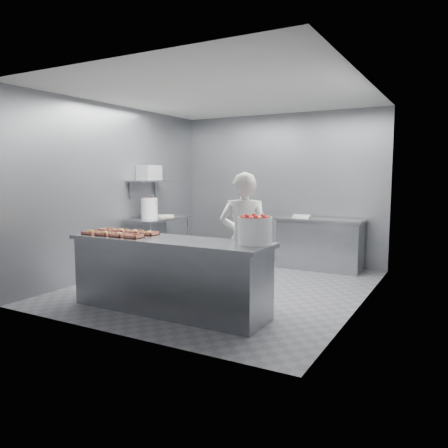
{
  "coord_description": "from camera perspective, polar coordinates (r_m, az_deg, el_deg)",
  "views": [
    {
      "loc": [
        3.11,
        -5.57,
        1.67
      ],
      "look_at": [
        0.13,
        -0.2,
        0.97
      ],
      "focal_mm": 35.0,
      "sensor_mm": 36.0,
      "label": 1
    }
  ],
  "objects": [
    {
      "name": "ceiling",
      "position": [
        6.47,
        -0.17,
        16.56
      ],
      "size": [
        4.5,
        4.5,
        0.0
      ],
      "primitive_type": "plane",
      "rotation": [
        3.14,
        0.0,
        0.0
      ],
      "color": "white",
      "rests_on": "wall_back"
    },
    {
      "name": "strawberry_tub",
      "position": [
        4.85,
        4.06,
        -0.67
      ],
      "size": [
        0.38,
        0.38,
        0.31
      ],
      "color": "white",
      "rests_on": "service_counter"
    },
    {
      "name": "back_counter",
      "position": [
        7.88,
        12.4,
        -2.52
      ],
      "size": [
        1.5,
        0.6,
        0.9
      ],
      "color": "slate",
      "rests_on": "ground"
    },
    {
      "name": "wall_back",
      "position": [
        8.42,
        7.35,
        4.63
      ],
      "size": [
        4.0,
        0.04,
        2.8
      ],
      "primitive_type": "cube",
      "color": "slate",
      "rests_on": "ground"
    },
    {
      "name": "prep_table",
      "position": [
        7.86,
        -8.56,
        -1.43
      ],
      "size": [
        0.6,
        1.2,
        0.9
      ],
      "color": "slate",
      "rests_on": "ground"
    },
    {
      "name": "wall_shelf",
      "position": [
        7.9,
        -9.66,
        5.55
      ],
      "size": [
        0.35,
        0.9,
        0.03
      ],
      "primitive_type": "cube",
      "color": "slate",
      "rests_on": "wall_left"
    },
    {
      "name": "tray_3",
      "position": [
        5.42,
        -11.63,
        -1.58
      ],
      "size": [
        0.19,
        0.18,
        0.04
      ],
      "color": "tan",
      "rests_on": "service_counter"
    },
    {
      "name": "wall_left",
      "position": [
        7.56,
        -13.55,
        4.29
      ],
      "size": [
        0.04,
        4.5,
        2.8
      ],
      "primitive_type": "cube",
      "color": "slate",
      "rests_on": "ground"
    },
    {
      "name": "worker",
      "position": [
        5.44,
        2.64,
        -2.19
      ],
      "size": [
        0.71,
        0.58,
        1.7
      ],
      "primitive_type": "imported",
      "rotation": [
        0.0,
        0.0,
        3.45
      ],
      "color": "silver",
      "rests_on": "ground"
    },
    {
      "name": "bucket_lid",
      "position": [
        8.05,
        -7.79,
        1.06
      ],
      "size": [
        0.37,
        0.37,
        0.03
      ],
      "primitive_type": "cylinder",
      "rotation": [
        0.0,
        0.0,
        0.06
      ],
      "color": "white",
      "rests_on": "prep_table"
    },
    {
      "name": "tray_0",
      "position": [
        5.92,
        -16.96,
        -1.03
      ],
      "size": [
        0.19,
        0.18,
        0.06
      ],
      "color": "tan",
      "rests_on": "service_counter"
    },
    {
      "name": "glaze_bucket",
      "position": [
        7.71,
        -9.72,
        2.09
      ],
      "size": [
        0.3,
        0.28,
        0.43
      ],
      "color": "white",
      "rests_on": "prep_table"
    },
    {
      "name": "paper_stack",
      "position": [
        7.92,
        10.13,
        1.01
      ],
      "size": [
        0.33,
        0.26,
        0.05
      ],
      "primitive_type": "cube",
      "rotation": [
        0.0,
        0.0,
        0.13
      ],
      "color": "silver",
      "rests_on": "back_counter"
    },
    {
      "name": "tray_2",
      "position": [
        5.58,
        -13.53,
        -1.37
      ],
      "size": [
        0.19,
        0.18,
        0.06
      ],
      "color": "tan",
      "rests_on": "service_counter"
    },
    {
      "name": "appliance",
      "position": [
        7.88,
        -9.77,
        6.61
      ],
      "size": [
        0.35,
        0.39,
        0.26
      ],
      "primitive_type": "cube",
      "rotation": [
        0.0,
        0.0,
        -0.13
      ],
      "color": "gray",
      "rests_on": "wall_shelf"
    },
    {
      "name": "wall_right",
      "position": [
        5.68,
        17.76,
        3.47
      ],
      "size": [
        0.04,
        4.5,
        2.8
      ],
      "primitive_type": "cube",
      "color": "slate",
      "rests_on": "ground"
    },
    {
      "name": "tray_7",
      "position": [
        5.65,
        -9.7,
        -1.18
      ],
      "size": [
        0.19,
        0.18,
        0.06
      ],
      "color": "tan",
      "rests_on": "service_counter"
    },
    {
      "name": "tray_6",
      "position": [
        5.8,
        -11.55,
        -1.02
      ],
      "size": [
        0.19,
        0.18,
        0.06
      ],
      "color": "tan",
      "rests_on": "service_counter"
    },
    {
      "name": "tray_5",
      "position": [
        5.96,
        -13.3,
        -0.87
      ],
      "size": [
        0.19,
        0.18,
        0.06
      ],
      "color": "tan",
      "rests_on": "service_counter"
    },
    {
      "name": "rag",
      "position": [
        7.89,
        -7.16,
        0.94
      ],
      "size": [
        0.15,
        0.13,
        0.02
      ],
      "primitive_type": "cube",
      "rotation": [
        0.0,
        0.0,
        0.08
      ],
      "color": "#CCB28C",
      "rests_on": "prep_table"
    },
    {
      "name": "floor",
      "position": [
        6.59,
        -0.16,
        -8.17
      ],
      "size": [
        4.5,
        4.5,
        0.0
      ],
      "primitive_type": "plane",
      "color": "#4C4C51",
      "rests_on": "ground"
    },
    {
      "name": "service_counter",
      "position": [
        5.38,
        -7.24,
        -6.62
      ],
      "size": [
        2.6,
        0.7,
        0.9
      ],
      "color": "slate",
      "rests_on": "ground"
    },
    {
      "name": "tray_4",
      "position": [
        6.12,
        -14.94,
        -0.75
      ],
      "size": [
        0.19,
        0.18,
        0.04
      ],
      "color": "tan",
      "rests_on": "service_counter"
    },
    {
      "name": "tray_1",
      "position": [
        5.75,
        -15.29,
        -1.19
      ],
      "size": [
        0.19,
        0.18,
        0.06
      ],
      "color": "tan",
      "rests_on": "service_counter"
    }
  ]
}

